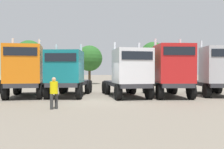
% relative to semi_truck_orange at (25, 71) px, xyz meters
% --- Properties ---
extents(ground, '(200.00, 200.00, 0.00)m').
position_rel_semi_truck_orange_xyz_m(ground, '(5.24, -2.16, -1.93)').
color(ground, gray).
extents(semi_truck_orange, '(3.41, 6.46, 4.35)m').
position_rel_semi_truck_orange_xyz_m(semi_truck_orange, '(0.00, 0.00, 0.00)').
color(semi_truck_orange, '#333338').
rests_on(semi_truck_orange, ground).
extents(semi_truck_teal, '(3.11, 6.62, 3.98)m').
position_rel_semi_truck_orange_xyz_m(semi_truck_teal, '(3.00, 0.26, -0.18)').
color(semi_truck_teal, '#333338').
rests_on(semi_truck_teal, ground).
extents(semi_truck_white, '(3.50, 6.57, 4.07)m').
position_rel_semi_truck_orange_xyz_m(semi_truck_white, '(7.52, -0.35, -0.13)').
color(semi_truck_white, '#333338').
rests_on(semi_truck_white, ground).
extents(semi_truck_red, '(2.61, 6.23, 4.38)m').
position_rel_semi_truck_orange_xyz_m(semi_truck_red, '(10.55, -0.40, 0.04)').
color(semi_truck_red, '#333338').
rests_on(semi_truck_red, ground).
extents(semi_truck_silver, '(3.00, 5.94, 4.34)m').
position_rel_semi_truck_orange_xyz_m(semi_truck_silver, '(14.33, 0.30, -0.00)').
color(semi_truck_silver, '#333338').
rests_on(semi_truck_silver, ground).
extents(visitor_in_hivis, '(0.57, 0.57, 1.63)m').
position_rel_semi_truck_orange_xyz_m(visitor_in_hivis, '(3.07, -5.24, -0.99)').
color(visitor_in_hivis, '#343434').
rests_on(visitor_in_hivis, ground).
extents(oak_far_left, '(4.39, 4.39, 6.61)m').
position_rel_semi_truck_orange_xyz_m(oak_far_left, '(-5.36, 19.39, 2.47)').
color(oak_far_left, '#4C3823').
rests_on(oak_far_left, ground).
extents(oak_far_centre, '(3.82, 3.82, 5.74)m').
position_rel_semi_truck_orange_xyz_m(oak_far_centre, '(3.82, 18.12, 1.88)').
color(oak_far_centre, '#4C3823').
rests_on(oak_far_centre, ground).
extents(oak_far_right, '(3.71, 3.71, 6.23)m').
position_rel_semi_truck_orange_xyz_m(oak_far_right, '(13.20, 17.36, 2.43)').
color(oak_far_right, '#4C3823').
rests_on(oak_far_right, ground).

